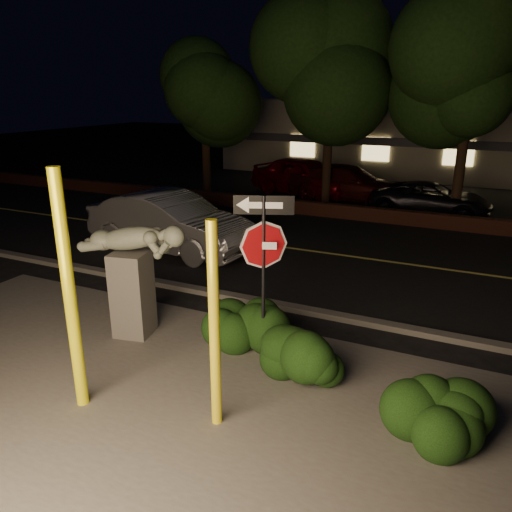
{
  "coord_description": "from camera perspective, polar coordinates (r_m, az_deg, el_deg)",
  "views": [
    {
      "loc": [
        3.46,
        -6.29,
        4.5
      ],
      "look_at": [
        -0.22,
        1.58,
        1.6
      ],
      "focal_mm": 35.0,
      "sensor_mm": 36.0,
      "label": 1
    }
  ],
  "objects": [
    {
      "name": "tree_far_a",
      "position": [
        22.45,
        -6.03,
        20.51
      ],
      "size": [
        4.6,
        4.6,
        7.43
      ],
      "color": "black",
      "rests_on": "ground"
    },
    {
      "name": "yellow_pole_left",
      "position": [
        7.45,
        -20.54,
        -4.14
      ],
      "size": [
        0.18,
        0.18,
        3.57
      ],
      "primitive_type": "cylinder",
      "color": "#F9F414",
      "rests_on": "ground"
    },
    {
      "name": "parked_car_darkred",
      "position": [
        21.63,
        10.45,
        8.15
      ],
      "size": [
        5.26,
        2.48,
        1.48
      ],
      "primitive_type": "imported",
      "rotation": [
        0.0,
        0.0,
        1.49
      ],
      "color": "#3A0E0C",
      "rests_on": "ground"
    },
    {
      "name": "hedge_center",
      "position": [
        9.19,
        -1.07,
        -7.23
      ],
      "size": [
        2.17,
        1.54,
        1.03
      ],
      "primitive_type": "ellipsoid",
      "rotation": [
        0.0,
        0.0,
        0.34
      ],
      "color": "black",
      "rests_on": "ground"
    },
    {
      "name": "tree_far_b",
      "position": [
        20.44,
        8.71,
        22.62
      ],
      "size": [
        5.2,
        5.2,
        8.41
      ],
      "color": "black",
      "rests_on": "ground"
    },
    {
      "name": "parking_lot",
      "position": [
        23.97,
        16.44,
        6.9
      ],
      "size": [
        40.0,
        12.0,
        0.01
      ],
      "primitive_type": "cube",
      "color": "black",
      "rests_on": "ground"
    },
    {
      "name": "tree_far_c",
      "position": [
        19.15,
        23.73,
        20.5
      ],
      "size": [
        4.8,
        4.8,
        7.84
      ],
      "color": "black",
      "rests_on": "ground"
    },
    {
      "name": "yellow_pole_right",
      "position": [
        6.72,
        -4.77,
        -8.21
      ],
      "size": [
        0.15,
        0.15,
        2.98
      ],
      "primitive_type": "cylinder",
      "color": "yellow",
      "rests_on": "ground"
    },
    {
      "name": "sculpture",
      "position": [
        9.52,
        -13.97,
        -1.29
      ],
      "size": [
        2.08,
        0.93,
        2.22
      ],
      "rotation": [
        0.0,
        0.0,
        0.2
      ],
      "color": "#4C4944",
      "rests_on": "ground"
    },
    {
      "name": "lane_marking",
      "position": [
        14.44,
        9.95,
        0.09
      ],
      "size": [
        80.0,
        0.12,
        0.0
      ],
      "primitive_type": "cube",
      "color": "#CCC051",
      "rests_on": "road"
    },
    {
      "name": "parked_car_dark",
      "position": [
        20.02,
        19.39,
        6.19
      ],
      "size": [
        4.41,
        2.15,
        1.21
      ],
      "primitive_type": "imported",
      "rotation": [
        0.0,
        0.0,
        1.54
      ],
      "color": "black",
      "rests_on": "ground"
    },
    {
      "name": "ground",
      "position": [
        17.25,
        12.63,
        2.88
      ],
      "size": [
        90.0,
        90.0,
        0.0
      ],
      "primitive_type": "plane",
      "color": "black",
      "rests_on": "ground"
    },
    {
      "name": "signpost",
      "position": [
        8.21,
        0.87,
        1.19
      ],
      "size": [
        0.92,
        0.39,
        2.9
      ],
      "rotation": [
        0.0,
        0.0,
        0.38
      ],
      "color": "black",
      "rests_on": "ground"
    },
    {
      "name": "building",
      "position": [
        31.56,
        19.2,
        12.92
      ],
      "size": [
        22.0,
        10.2,
        4.0
      ],
      "color": "gray",
      "rests_on": "ground"
    },
    {
      "name": "parked_car_red",
      "position": [
        22.5,
        5.57,
        9.05
      ],
      "size": [
        5.39,
        3.36,
        1.71
      ],
      "primitive_type": "imported",
      "rotation": [
        0.0,
        0.0,
        1.28
      ],
      "color": "#69040B",
      "rests_on": "ground"
    },
    {
      "name": "hedge_right",
      "position": [
        8.19,
        5.8,
        -10.7
      ],
      "size": [
        1.74,
        1.18,
        1.04
      ],
      "primitive_type": "ellipsoid",
      "rotation": [
        0.0,
        0.0,
        0.22
      ],
      "color": "black",
      "rests_on": "ground"
    },
    {
      "name": "hedge_far_right",
      "position": [
        7.26,
        20.16,
        -15.87
      ],
      "size": [
        1.59,
        1.03,
        1.08
      ],
      "primitive_type": "ellipsoid",
      "rotation": [
        0.0,
        0.0,
        -0.04
      ],
      "color": "black",
      "rests_on": "ground"
    },
    {
      "name": "silver_sedan",
      "position": [
        14.7,
        -9.78,
        3.8
      ],
      "size": [
        5.31,
        2.39,
        1.69
      ],
      "primitive_type": "imported",
      "rotation": [
        0.0,
        0.0,
        1.45
      ],
      "color": "silver",
      "rests_on": "ground"
    },
    {
      "name": "road",
      "position": [
        14.45,
        9.94,
        0.05
      ],
      "size": [
        80.0,
        8.0,
        0.01
      ],
      "primitive_type": "cube",
      "color": "black",
      "rests_on": "ground"
    },
    {
      "name": "curb",
      "position": [
        10.77,
        4.05,
        -5.92
      ],
      "size": [
        80.0,
        0.25,
        0.12
      ],
      "primitive_type": "cube",
      "color": "#4C4944",
      "rests_on": "ground"
    },
    {
      "name": "brick_wall",
      "position": [
        18.42,
        13.6,
        4.6
      ],
      "size": [
        40.0,
        0.35,
        0.5
      ],
      "primitive_type": "cube",
      "color": "#4F2419",
      "rests_on": "ground"
    },
    {
      "name": "patio",
      "position": [
        7.75,
        -6.95,
        -17.08
      ],
      "size": [
        14.0,
        6.0,
        0.02
      ],
      "primitive_type": "cube",
      "color": "#4C4944",
      "rests_on": "ground"
    }
  ]
}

